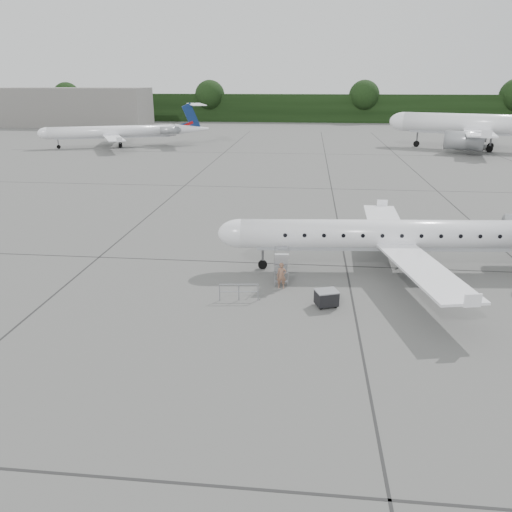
# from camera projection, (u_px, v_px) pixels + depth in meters

# --- Properties ---
(ground) EXTENTS (320.00, 320.00, 0.00)m
(ground) POSITION_uv_depth(u_px,v_px,m) (413.00, 311.00, 27.40)
(ground) COLOR slate
(ground) RESTS_ON ground
(treeline) EXTENTS (260.00, 4.00, 8.00)m
(treeline) POSITION_uv_depth(u_px,v_px,m) (331.00, 108.00, 147.96)
(treeline) COLOR black
(treeline) RESTS_ON ground
(terminal_building) EXTENTS (40.00, 14.00, 10.00)m
(terminal_building) POSITION_uv_depth(u_px,v_px,m) (74.00, 107.00, 135.74)
(terminal_building) COLOR slate
(terminal_building) RESTS_ON ground
(main_regional_jet) EXTENTS (28.22, 21.41, 6.84)m
(main_regional_jet) POSITION_uv_depth(u_px,v_px,m) (402.00, 220.00, 32.23)
(main_regional_jet) COLOR white
(main_regional_jet) RESTS_ON ground
(airstair) EXTENTS (1.03, 2.19, 2.15)m
(airstair) POSITION_uv_depth(u_px,v_px,m) (281.00, 265.00, 31.21)
(airstair) COLOR white
(airstair) RESTS_ON ground
(passenger) EXTENTS (0.60, 0.40, 1.62)m
(passenger) POSITION_uv_depth(u_px,v_px,m) (282.00, 276.00, 30.15)
(passenger) COLOR #835B47
(passenger) RESTS_ON ground
(safety_railing) EXTENTS (2.19, 0.33, 1.00)m
(safety_railing) POSITION_uv_depth(u_px,v_px,m) (239.00, 292.00, 28.56)
(safety_railing) COLOR gray
(safety_railing) RESTS_ON ground
(baggage_cart) EXTENTS (1.41, 1.28, 1.01)m
(baggage_cart) POSITION_uv_depth(u_px,v_px,m) (326.00, 298.00, 27.82)
(baggage_cart) COLOR black
(baggage_cart) RESTS_ON ground
(bg_narrowbody) EXTENTS (41.44, 35.52, 12.56)m
(bg_narrowbody) POSITION_uv_depth(u_px,v_px,m) (484.00, 114.00, 88.14)
(bg_narrowbody) COLOR white
(bg_narrowbody) RESTS_ON ground
(bg_regional_left) EXTENTS (35.25, 30.38, 7.78)m
(bg_regional_left) POSITION_uv_depth(u_px,v_px,m) (113.00, 126.00, 93.07)
(bg_regional_left) COLOR white
(bg_regional_left) RESTS_ON ground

